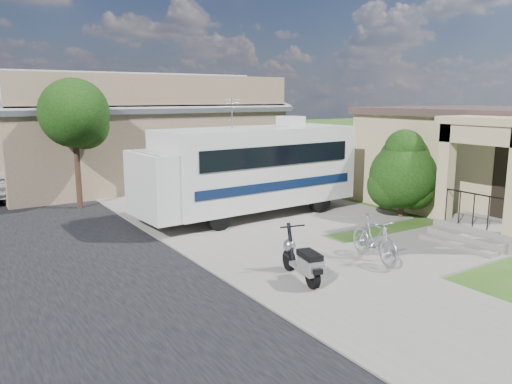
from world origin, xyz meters
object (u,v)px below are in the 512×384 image
bicycle (374,241)px  shrub (403,173)px  scooter (303,261)px  motorhome (250,167)px  garden_hose (434,235)px

bicycle → shrub: bearing=45.4°
shrub → scooter: size_ratio=1.75×
shrub → bicycle: 5.14m
shrub → scooter: bearing=-155.3°
motorhome → shrub: size_ratio=2.62×
scooter → shrub: bearing=36.8°
motorhome → garden_hose: bearing=-62.2°
motorhome → bicycle: bearing=-93.8°
shrub → bicycle: (-4.18, -2.84, -0.94)m
motorhome → scooter: motorhome is taller
motorhome → scooter: 6.31m
garden_hose → scooter: bearing=-171.8°
motorhome → scooter: size_ratio=4.58×
motorhome → garden_hose: motorhome is taller
bicycle → scooter: bearing=-166.1°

